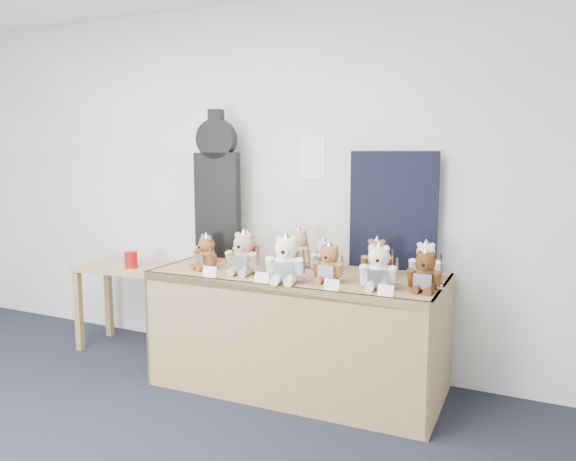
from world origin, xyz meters
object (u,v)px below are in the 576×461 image
at_px(teddy_front_left, 244,255).
at_px(teddy_front_end, 425,273).
at_px(display_table, 293,300).
at_px(teddy_front_far_right, 379,269).
at_px(teddy_back_end, 425,263).
at_px(teddy_front_centre, 286,261).
at_px(teddy_front_right, 329,265).
at_px(side_table, 131,280).
at_px(teddy_back_centre_right, 324,256).
at_px(guitar_case, 217,186).
at_px(red_cup, 131,260).
at_px(teddy_front_far_left, 206,254).
at_px(teddy_back_right, 377,259).
at_px(teddy_back_far_left, 206,249).
at_px(teddy_back_left, 247,250).
at_px(teddy_back_centre_left, 298,249).

distance_m(teddy_front_left, teddy_front_end, 1.18).
relative_size(display_table, teddy_front_left, 6.11).
bearing_deg(teddy_front_far_right, teddy_back_end, 51.93).
distance_m(teddy_front_left, teddy_front_centre, 0.37).
distance_m(teddy_front_centre, teddy_front_right, 0.27).
bearing_deg(teddy_front_right, teddy_front_far_right, -7.73).
distance_m(side_table, teddy_back_centre_right, 1.70).
bearing_deg(guitar_case, teddy_back_centre_right, -17.54).
xyz_separation_m(teddy_front_left, teddy_back_end, (1.11, 0.34, -0.02)).
relative_size(red_cup, teddy_front_right, 0.49).
distance_m(teddy_front_far_left, teddy_front_centre, 0.67).
bearing_deg(red_cup, teddy_back_end, 3.01).
height_order(teddy_back_right, teddy_back_far_left, teddy_back_right).
relative_size(teddy_back_left, teddy_back_end, 0.96).
relative_size(teddy_front_far_right, teddy_front_end, 1.10).
height_order(teddy_front_centre, teddy_back_far_left, teddy_front_centre).
relative_size(display_table, teddy_front_far_left, 7.44).
relative_size(guitar_case, teddy_front_far_right, 3.70).
relative_size(teddy_front_left, teddy_back_end, 1.16).
relative_size(display_table, teddy_back_centre_right, 7.92).
distance_m(teddy_front_far_left, teddy_front_far_right, 1.23).
bearing_deg(red_cup, teddy_front_far_right, -6.46).
height_order(teddy_front_right, teddy_back_end, teddy_back_end).
xyz_separation_m(teddy_front_left, teddy_front_centre, (0.35, -0.10, 0.01)).
bearing_deg(teddy_back_centre_left, teddy_front_end, -5.40).
bearing_deg(teddy_back_centre_right, teddy_back_end, -17.06).
xyz_separation_m(guitar_case, teddy_front_right, (1.07, -0.42, -0.43)).
relative_size(guitar_case, red_cup, 8.31).
bearing_deg(teddy_front_right, teddy_back_left, 159.86).
height_order(display_table, teddy_front_right, teddy_front_right).
bearing_deg(teddy_front_far_left, teddy_back_centre_right, 42.67).
height_order(guitar_case, teddy_back_left, guitar_case).
bearing_deg(teddy_front_far_left, teddy_front_end, 21.27).
xyz_separation_m(display_table, red_cup, (-1.46, 0.11, 0.13)).
bearing_deg(red_cup, teddy_back_centre_right, 3.73).
distance_m(display_table, teddy_back_centre_right, 0.36).
height_order(guitar_case, teddy_front_far_left, guitar_case).
relative_size(teddy_front_far_right, teddy_back_far_left, 1.31).
xyz_separation_m(red_cup, teddy_front_centre, (1.50, -0.32, 0.17)).
bearing_deg(teddy_back_right, display_table, -171.50).
xyz_separation_m(side_table, teddy_front_right, (1.82, -0.28, 0.34)).
distance_m(teddy_front_end, teddy_back_centre_right, 0.79).
relative_size(teddy_back_left, teddy_back_far_left, 1.13).
height_order(teddy_front_left, teddy_front_far_right, teddy_front_left).
xyz_separation_m(guitar_case, teddy_back_centre_left, (0.71, -0.09, -0.42)).
bearing_deg(display_table, teddy_back_right, 21.34).
xyz_separation_m(teddy_front_centre, teddy_front_right, (0.24, 0.12, -0.02)).
xyz_separation_m(teddy_front_left, teddy_back_far_left, (-0.46, 0.24, -0.03)).
relative_size(teddy_front_right, teddy_back_right, 0.98).
height_order(teddy_front_far_left, teddy_front_far_right, teddy_front_far_right).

